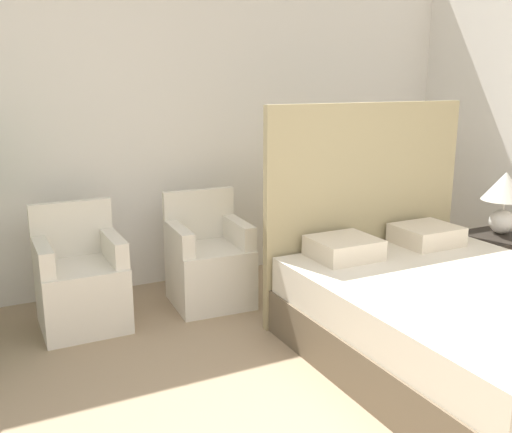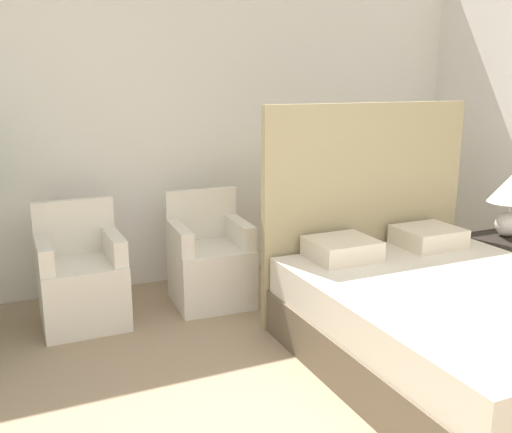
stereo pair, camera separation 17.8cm
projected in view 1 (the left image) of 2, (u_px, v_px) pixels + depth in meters
The scene contains 6 objects.
wall_back at pixel (178, 117), 4.88m from camera, with size 10.00×0.06×2.90m.
bed at pixel (454, 313), 3.60m from camera, with size 1.71×2.09×1.60m.
armchair_near_window_left at pixel (81, 287), 4.12m from camera, with size 0.59×0.58×0.89m.
armchair_near_window_right at pixel (209, 267), 4.56m from camera, with size 0.62×0.61×0.89m.
nightstand at pixel (498, 265), 4.73m from camera, with size 0.56×0.49×0.52m.
table_lamp at pixel (504, 194), 4.62m from camera, with size 0.36×0.36×0.51m.
Camera 1 is at (-1.63, -1.26, 1.77)m, focal length 40.00 mm.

